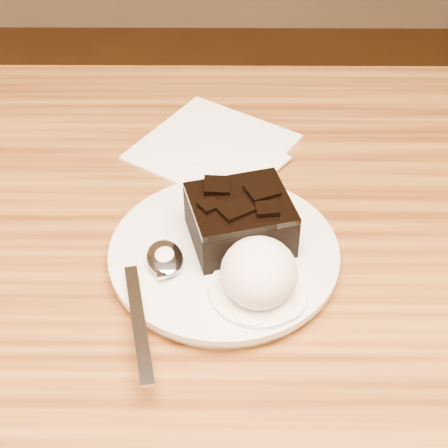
{
  "coord_description": "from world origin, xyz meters",
  "views": [
    {
      "loc": [
        0.09,
        -0.42,
        1.21
      ],
      "look_at": [
        0.09,
        0.05,
        0.79
      ],
      "focal_mm": 55.69,
      "sensor_mm": 36.0,
      "label": 1
    }
  ],
  "objects_px": {
    "plate": "(224,256)",
    "brownie": "(240,223)",
    "napkin": "(213,146)",
    "ice_cream_scoop": "(259,273)",
    "spoon": "(165,259)"
  },
  "relations": [
    {
      "from": "ice_cream_scoop",
      "to": "napkin",
      "type": "height_order",
      "value": "ice_cream_scoop"
    },
    {
      "from": "ice_cream_scoop",
      "to": "napkin",
      "type": "relative_size",
      "value": 0.47
    },
    {
      "from": "plate",
      "to": "brownie",
      "type": "height_order",
      "value": "brownie"
    },
    {
      "from": "ice_cream_scoop",
      "to": "spoon",
      "type": "distance_m",
      "value": 0.09
    },
    {
      "from": "ice_cream_scoop",
      "to": "plate",
      "type": "bearing_deg",
      "value": 120.25
    },
    {
      "from": "spoon",
      "to": "napkin",
      "type": "height_order",
      "value": "spoon"
    },
    {
      "from": "spoon",
      "to": "plate",
      "type": "bearing_deg",
      "value": 6.98
    },
    {
      "from": "spoon",
      "to": "ice_cream_scoop",
      "type": "bearing_deg",
      "value": -33.74
    },
    {
      "from": "plate",
      "to": "napkin",
      "type": "xyz_separation_m",
      "value": [
        -0.01,
        0.18,
        -0.01
      ]
    },
    {
      "from": "plate",
      "to": "spoon",
      "type": "distance_m",
      "value": 0.06
    },
    {
      "from": "ice_cream_scoop",
      "to": "spoon",
      "type": "xyz_separation_m",
      "value": [
        -0.08,
        0.03,
        -0.02
      ]
    },
    {
      "from": "plate",
      "to": "brownie",
      "type": "relative_size",
      "value": 2.41
    },
    {
      "from": "plate",
      "to": "ice_cream_scoop",
      "type": "relative_size",
      "value": 3.04
    },
    {
      "from": "plate",
      "to": "spoon",
      "type": "relative_size",
      "value": 1.14
    },
    {
      "from": "brownie",
      "to": "spoon",
      "type": "xyz_separation_m",
      "value": [
        -0.07,
        -0.03,
        -0.02
      ]
    }
  ]
}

